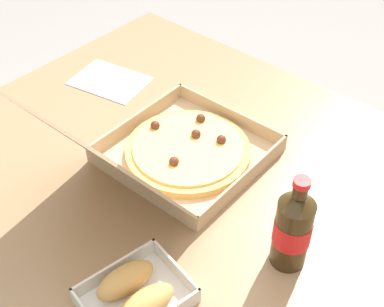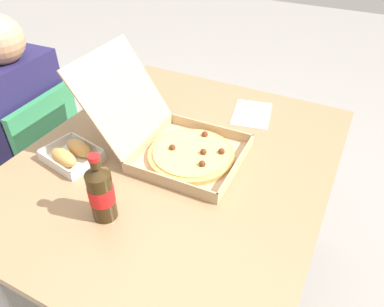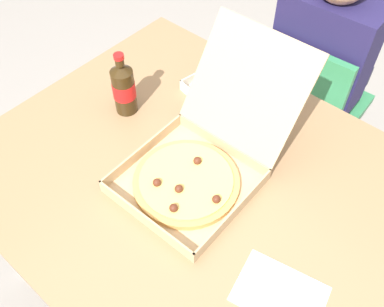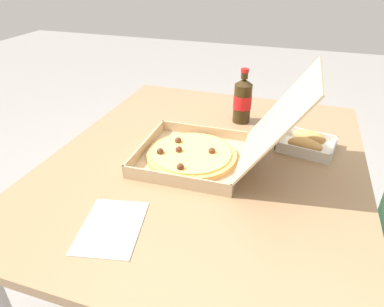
{
  "view_description": "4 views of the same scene",
  "coord_description": "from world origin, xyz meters",
  "views": [
    {
      "loc": [
        -0.61,
        0.66,
        1.62
      ],
      "look_at": [
        0.01,
        -0.05,
        0.77
      ],
      "focal_mm": 48.97,
      "sensor_mm": 36.0,
      "label": 1
    },
    {
      "loc": [
        -0.86,
        -0.5,
        1.55
      ],
      "look_at": [
        0.01,
        -0.06,
        0.79
      ],
      "focal_mm": 33.56,
      "sensor_mm": 36.0,
      "label": 2
    },
    {
      "loc": [
        0.51,
        -0.58,
        1.76
      ],
      "look_at": [
        -0.01,
        0.02,
        0.81
      ],
      "focal_mm": 40.25,
      "sensor_mm": 36.0,
      "label": 3
    },
    {
      "loc": [
        0.96,
        0.26,
        1.36
      ],
      "look_at": [
        0.04,
        -0.04,
        0.79
      ],
      "focal_mm": 31.62,
      "sensor_mm": 36.0,
      "label": 4
    }
  ],
  "objects": [
    {
      "name": "paper_menu",
      "position": [
        0.41,
        -0.14,
        0.75
      ],
      "size": [
        0.24,
        0.19,
        0.0
      ],
      "primitive_type": "cube",
      "rotation": [
        0.0,
        0.0,
        0.21
      ],
      "color": "white",
      "rests_on": "dining_table"
    },
    {
      "name": "diner_person",
      "position": [
        -0.0,
        0.82,
        0.69
      ],
      "size": [
        0.37,
        0.41,
        1.15
      ],
      "color": "#333847",
      "rests_on": "ground_plane"
    },
    {
      "name": "pizza_box_open",
      "position": [
        0.02,
        0.0,
        0.8
      ],
      "size": [
        0.36,
        0.55,
        0.34
      ],
      "color": "tan",
      "rests_on": "dining_table"
    },
    {
      "name": "dining_table",
      "position": [
        0.0,
        0.0,
        0.68
      ],
      "size": [
        1.25,
        1.05,
        0.75
      ],
      "color": "#997551",
      "rests_on": "ground_plane"
    },
    {
      "name": "chair",
      "position": [
        -0.0,
        0.76,
        0.48
      ],
      "size": [
        0.42,
        0.42,
        0.83
      ],
      "color": "#338451",
      "rests_on": "ground_plane"
    },
    {
      "name": "ground_plane",
      "position": [
        0.0,
        0.0,
        0.0
      ],
      "size": [
        10.0,
        10.0,
        0.0
      ],
      "primitive_type": "plane",
      "color": "gray"
    },
    {
      "name": "cola_bottle",
      "position": [
        -0.33,
        0.05,
        0.85
      ],
      "size": [
        0.07,
        0.07,
        0.22
      ],
      "color": "#33230F",
      "rests_on": "dining_table"
    },
    {
      "name": "bread_side_box",
      "position": [
        -0.17,
        0.32,
        0.78
      ],
      "size": [
        0.18,
        0.21,
        0.06
      ],
      "color": "white",
      "rests_on": "dining_table"
    }
  ]
}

